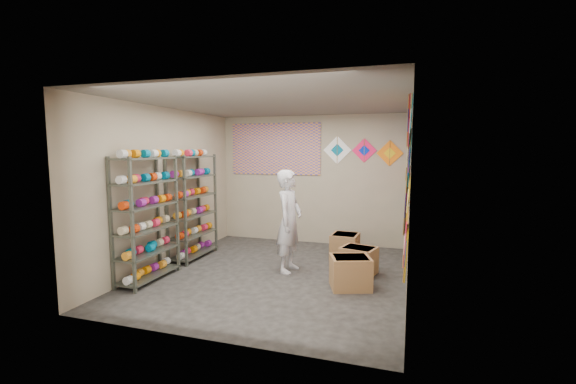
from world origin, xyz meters
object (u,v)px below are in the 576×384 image
(shelf_rack_back, at_px, (193,207))
(shopkeeper, at_px, (289,221))
(carton_c, at_px, (345,246))
(carton_b, at_px, (359,260))
(shelf_rack_front, at_px, (147,219))
(carton_a, at_px, (350,272))

(shelf_rack_back, height_order, shopkeeper, shelf_rack_back)
(shopkeeper, height_order, carton_c, shopkeeper)
(shelf_rack_back, relative_size, carton_b, 3.59)
(shelf_rack_front, bearing_deg, shelf_rack_back, 90.00)
(carton_b, height_order, carton_c, carton_c)
(shelf_rack_front, height_order, carton_a, shelf_rack_front)
(shelf_rack_front, distance_m, shopkeeper, 2.21)
(shelf_rack_back, relative_size, carton_a, 3.43)
(shelf_rack_front, distance_m, carton_b, 3.37)
(carton_a, bearing_deg, shelf_rack_back, 147.15)
(shopkeeper, height_order, carton_a, shopkeeper)
(shelf_rack_front, bearing_deg, carton_c, 38.10)
(shelf_rack_front, bearing_deg, carton_b, 22.77)
(carton_b, bearing_deg, carton_c, 127.77)
(carton_b, xyz_separation_m, carton_c, (-0.35, 0.83, 0.01))
(shopkeeper, bearing_deg, shelf_rack_back, 88.00)
(shelf_rack_front, bearing_deg, carton_a, 11.01)
(shopkeeper, bearing_deg, shelf_rack_front, 123.87)
(carton_a, height_order, carton_b, carton_a)
(shelf_rack_back, relative_size, shopkeeper, 1.14)
(shelf_rack_back, bearing_deg, shelf_rack_front, -90.00)
(shopkeeper, bearing_deg, carton_a, -109.53)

